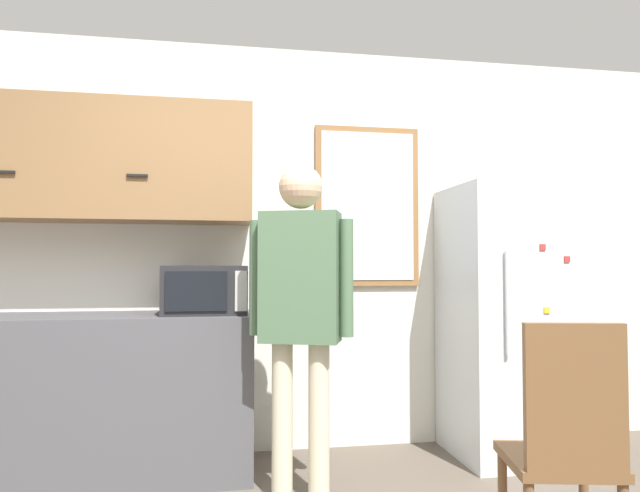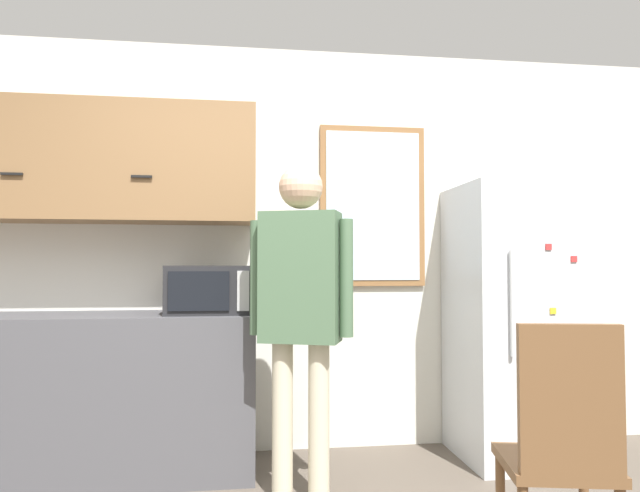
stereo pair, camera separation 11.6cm
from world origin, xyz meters
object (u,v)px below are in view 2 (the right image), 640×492
chair (562,444)px  refrigerator (516,321)px  microwave (209,290)px  person (301,294)px

chair → refrigerator: bearing=-98.6°
microwave → chair: 2.08m
refrigerator → chair: 1.54m
refrigerator → chair: refrigerator is taller
microwave → person: size_ratio=0.28×
refrigerator → chair: (-0.53, -1.41, -0.33)m
person → chair: bearing=-25.5°
person → refrigerator: 1.54m
microwave → refrigerator: refrigerator is taller
microwave → refrigerator: 1.96m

